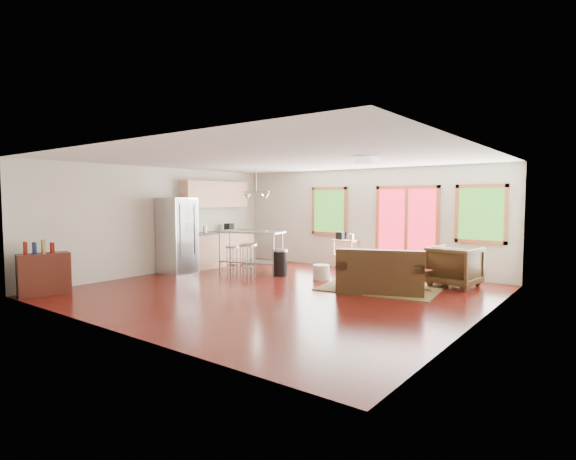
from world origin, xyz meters
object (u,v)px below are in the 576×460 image
Objects in this scene: armchair at (455,264)px; ottoman at (372,273)px; loveseat at (380,275)px; kitchen_cart at (345,244)px; island at (251,244)px; coffee_table at (401,272)px; refrigerator at (177,236)px; rug at (381,288)px.

armchair is 1.62× the size of ottoman.
loveseat is 1.99× the size of armchair.
island is at bearing -129.11° from kitchen_cart.
coffee_table is 5.41m from refrigerator.
coffee_table is 1.09× the size of kitchen_cart.
kitchen_cart is (-1.87, 1.78, 0.65)m from rug.
rug is 0.80m from ottoman.
armchair is at bearing 33.00° from loveseat.
armchair is at bearing 19.24° from refrigerator.
armchair is 0.54× the size of island.
armchair is at bearing -13.55° from kitchen_cart.
armchair is (0.99, 1.43, 0.12)m from loveseat.
coffee_table is at bearing -15.80° from ottoman.
loveseat reaches higher than ottoman.
refrigerator is at bearing 167.93° from loveseat.
ottoman is 0.33× the size of island.
island is at bearing 153.88° from loveseat.
loveseat is 1.07× the size of island.
rug is 1.23× the size of loveseat.
armchair is at bearing 15.38° from ottoman.
rug is 2.19× the size of coffee_table.
kitchen_cart is at bearing 43.97° from refrigerator.
refrigerator is at bearing -161.94° from coffee_table.
island is (1.38, 1.15, -0.22)m from refrigerator.
refrigerator is at bearing -133.84° from kitchen_cart.
loveseat is 5.11m from refrigerator.
armchair is 4.75m from island.
kitchen_cart is at bearing 146.81° from coffee_table.
rug is at bearing 91.25° from loveseat.
coffee_table is 1.11m from armchair.
coffee_table is 2.60m from kitchen_cart.
ottoman is at bearing 102.20° from loveseat.
kitchen_cart is (-2.16, 1.41, 0.34)m from coffee_table.
ottoman is at bearing 14.24° from island.
armchair reaches higher than coffee_table.
refrigerator is at bearing 28.54° from armchair.
ottoman reaches higher than rug.
refrigerator is at bearing -140.39° from island.
loveseat is 3.22× the size of ottoman.
armchair is at bearing 42.36° from rug.
ottoman is at bearing -41.00° from kitchen_cart.
kitchen_cart reaches higher than coffee_table.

